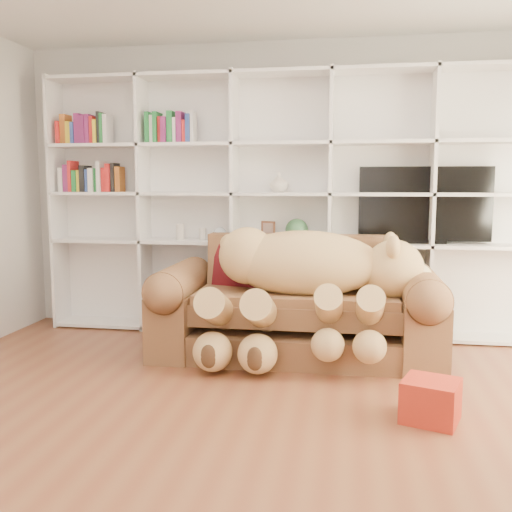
% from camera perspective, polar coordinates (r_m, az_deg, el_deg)
% --- Properties ---
extents(floor, '(5.00, 5.00, 0.00)m').
position_cam_1_polar(floor, '(3.27, -2.53, -17.99)').
color(floor, brown).
rests_on(floor, ground).
extents(wall_back, '(5.00, 0.02, 2.70)m').
position_cam_1_polar(wall_back, '(5.42, 2.87, 6.79)').
color(wall_back, silver).
rests_on(wall_back, floor).
extents(bookshelf, '(4.43, 0.35, 2.40)m').
position_cam_1_polar(bookshelf, '(5.32, 0.11, 6.31)').
color(bookshelf, white).
rests_on(bookshelf, floor).
extents(sofa, '(2.27, 0.98, 0.96)m').
position_cam_1_polar(sofa, '(4.68, 4.13, -5.50)').
color(sofa, brown).
rests_on(sofa, floor).
extents(teddy_bear, '(1.76, 0.95, 1.02)m').
position_cam_1_polar(teddy_bear, '(4.43, 4.90, -2.14)').
color(teddy_bear, tan).
rests_on(teddy_bear, sofa).
extents(throw_pillow, '(0.43, 0.30, 0.41)m').
position_cam_1_polar(throw_pillow, '(4.86, -1.91, -1.20)').
color(throw_pillow, '#530E13').
rests_on(throw_pillow, sofa).
extents(gift_box, '(0.39, 0.38, 0.25)m').
position_cam_1_polar(gift_box, '(3.61, 17.06, -13.66)').
color(gift_box, '#AE2817').
rests_on(gift_box, floor).
extents(tv, '(1.15, 0.18, 0.68)m').
position_cam_1_polar(tv, '(5.29, 16.48, 4.87)').
color(tv, black).
rests_on(tv, bookshelf).
extents(picture_frame, '(0.14, 0.08, 0.18)m').
position_cam_1_polar(picture_frame, '(5.26, 1.23, 2.55)').
color(picture_frame, brown).
rests_on(picture_frame, bookshelf).
extents(green_vase, '(0.21, 0.21, 0.21)m').
position_cam_1_polar(green_vase, '(5.23, 4.10, 2.61)').
color(green_vase, '#32613B').
rests_on(green_vase, bookshelf).
extents(figurine_tall, '(0.10, 0.10, 0.15)m').
position_cam_1_polar(figurine_tall, '(5.45, -7.58, 2.42)').
color(figurine_tall, silver).
rests_on(figurine_tall, bookshelf).
extents(figurine_short, '(0.08, 0.08, 0.11)m').
position_cam_1_polar(figurine_short, '(5.39, -5.35, 2.20)').
color(figurine_short, silver).
rests_on(figurine_short, bookshelf).
extents(snow_globe, '(0.12, 0.12, 0.12)m').
position_cam_1_polar(snow_globe, '(5.35, -3.64, 2.28)').
color(snow_globe, silver).
rests_on(snow_globe, bookshelf).
extents(shelf_vase, '(0.21, 0.21, 0.18)m').
position_cam_1_polar(shelf_vase, '(5.23, 2.31, 7.36)').
color(shelf_vase, beige).
rests_on(shelf_vase, bookshelf).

